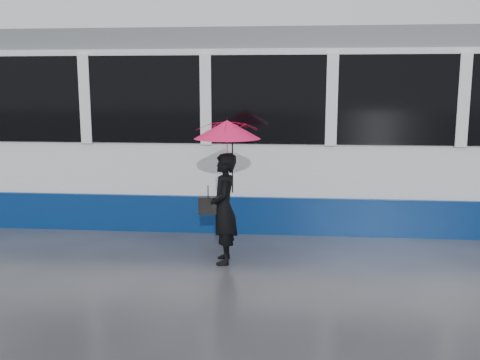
# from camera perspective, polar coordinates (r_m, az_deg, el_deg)

# --- Properties ---
(ground) EXTENTS (90.00, 90.00, 0.00)m
(ground) POSITION_cam_1_polar(r_m,az_deg,el_deg) (7.83, -5.81, -8.04)
(ground) COLOR #2B2C31
(ground) RESTS_ON ground
(rails) EXTENTS (34.00, 1.51, 0.02)m
(rails) POSITION_cam_1_polar(r_m,az_deg,el_deg) (10.20, -3.09, -3.69)
(rails) COLOR #3F3D38
(rails) RESTS_ON ground
(tram) EXTENTS (26.00, 2.56, 3.35)m
(tram) POSITION_cam_1_polar(r_m,az_deg,el_deg) (9.87, 0.38, 5.45)
(tram) COLOR white
(tram) RESTS_ON ground
(woman) EXTENTS (0.44, 0.60, 1.53)m
(woman) POSITION_cam_1_polar(r_m,az_deg,el_deg) (7.31, -1.73, -3.07)
(woman) COLOR black
(woman) RESTS_ON ground
(umbrella) EXTENTS (1.01, 1.01, 1.03)m
(umbrella) POSITION_cam_1_polar(r_m,az_deg,el_deg) (7.16, -1.37, 4.03)
(umbrella) COLOR #F71479
(umbrella) RESTS_ON ground
(handbag) EXTENTS (0.29, 0.15, 0.42)m
(handbag) POSITION_cam_1_polar(r_m,az_deg,el_deg) (7.35, -3.41, -2.71)
(handbag) COLOR black
(handbag) RESTS_ON ground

